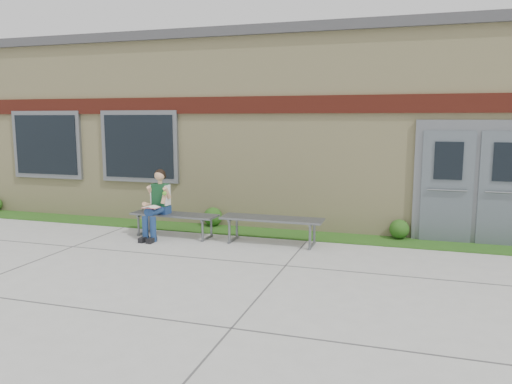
% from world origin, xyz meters
% --- Properties ---
extents(ground, '(80.00, 80.00, 0.00)m').
position_xyz_m(ground, '(0.00, 0.00, 0.00)').
color(ground, '#9E9E99').
rests_on(ground, ground).
extents(grass_strip, '(16.00, 0.80, 0.02)m').
position_xyz_m(grass_strip, '(0.00, 2.60, 0.01)').
color(grass_strip, '#1D4412').
rests_on(grass_strip, ground).
extents(school_building, '(16.20, 6.22, 4.20)m').
position_xyz_m(school_building, '(-0.00, 5.99, 2.10)').
color(school_building, beige).
rests_on(school_building, ground).
extents(bench_left, '(1.78, 0.56, 0.46)m').
position_xyz_m(bench_left, '(-1.59, 1.81, 0.35)').
color(bench_left, slate).
rests_on(bench_left, ground).
extents(bench_right, '(1.91, 0.54, 0.50)m').
position_xyz_m(bench_right, '(0.41, 1.81, 0.38)').
color(bench_right, slate).
rests_on(bench_right, ground).
extents(girl, '(0.48, 0.81, 1.34)m').
position_xyz_m(girl, '(-1.85, 1.60, 0.70)').
color(girl, navy).
rests_on(girl, ground).
extents(shrub_mid, '(0.40, 0.40, 0.40)m').
position_xyz_m(shrub_mid, '(-1.20, 2.85, 0.22)').
color(shrub_mid, '#1D4412').
rests_on(shrub_mid, grass_strip).
extents(shrub_east, '(0.37, 0.37, 0.37)m').
position_xyz_m(shrub_east, '(2.68, 2.85, 0.21)').
color(shrub_east, '#1D4412').
rests_on(shrub_east, grass_strip).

